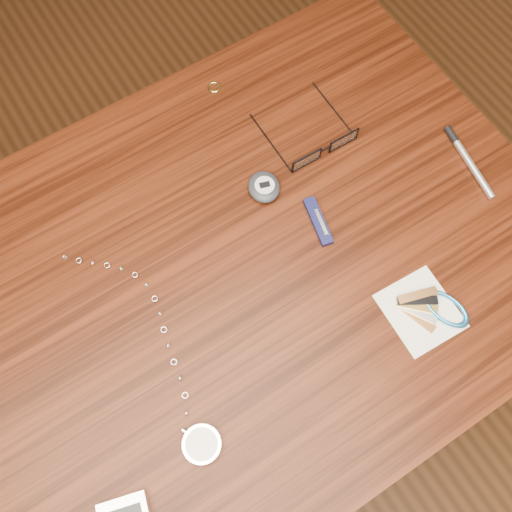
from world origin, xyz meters
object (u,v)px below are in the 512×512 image
at_px(desk, 224,299).
at_px(silver_pen, 466,156).
at_px(eyeglasses, 322,147).
at_px(pocket_knife, 318,221).
at_px(pedometer, 264,187).
at_px(pocket_watch, 197,435).
at_px(notepad_keys, 433,309).

bearing_deg(desk, silver_pen, -4.84).
xyz_separation_m(eyeglasses, pocket_knife, (-0.08, -0.10, -0.01)).
xyz_separation_m(pedometer, pocket_knife, (0.04, -0.09, -0.00)).
distance_m(desk, silver_pen, 0.44).
xyz_separation_m(desk, pocket_watch, (-0.14, -0.17, 0.11)).
height_order(desk, silver_pen, silver_pen).
distance_m(pedometer, silver_pen, 0.32).
relative_size(pocket_watch, notepad_keys, 3.10).
relative_size(eyeglasses, silver_pen, 0.95).
relative_size(desk, notepad_keys, 8.72).
height_order(pocket_watch, silver_pen, pocket_watch).
bearing_deg(pocket_knife, eyeglasses, 52.43).
bearing_deg(silver_pen, pedometer, 157.65).
distance_m(pocket_watch, silver_pen, 0.57).
bearing_deg(pocket_watch, desk, 51.18).
xyz_separation_m(eyeglasses, notepad_keys, (-0.02, -0.29, -0.01)).
xyz_separation_m(pedometer, silver_pen, (0.29, -0.12, -0.00)).
height_order(pocket_watch, pedometer, pedometer).
relative_size(desk, silver_pen, 7.39).
height_order(eyeglasses, pedometer, eyeglasses).
height_order(desk, notepad_keys, notepad_keys).
relative_size(eyeglasses, notepad_keys, 1.12).
relative_size(pedometer, silver_pen, 0.49).
height_order(eyeglasses, pocket_watch, eyeglasses).
distance_m(eyeglasses, pocket_knife, 0.12).
relative_size(eyeglasses, pocket_watch, 0.36).
bearing_deg(notepad_keys, pocket_watch, 175.16).
bearing_deg(eyeglasses, notepad_keys, -93.44).
height_order(pocket_knife, silver_pen, same).
bearing_deg(pocket_watch, pedometer, 43.85).
bearing_deg(pedometer, pocket_watch, -136.15).
bearing_deg(silver_pen, eyeglasses, 144.35).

